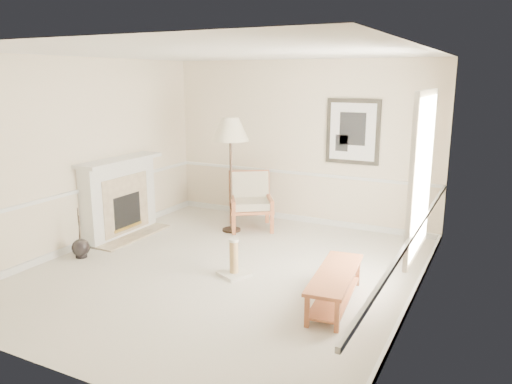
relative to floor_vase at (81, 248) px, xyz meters
The scene contains 8 objects.
ground 2.21m from the floor_vase, 13.03° to the left, with size 5.50×5.50×0.00m, color silver.
room 2.92m from the floor_vase, 14.10° to the left, with size 5.04×5.54×2.92m.
fireplace 1.22m from the floor_vase, 99.97° to the left, with size 0.64×1.64×1.31m.
floor_vase is the anchor object (origin of this frame).
armchair 2.96m from the floor_vase, 58.95° to the left, with size 1.04×1.06×0.98m.
floor_lamp 2.97m from the floor_vase, 58.01° to the left, with size 0.67×0.67×1.95m.
bench 3.84m from the floor_vase, ahead, with size 0.58×1.45×0.40m.
scratching_post 2.39m from the floor_vase, 10.23° to the left, with size 0.48×0.48×0.52m.
Camera 1 is at (3.32, -5.53, 2.62)m, focal length 35.00 mm.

